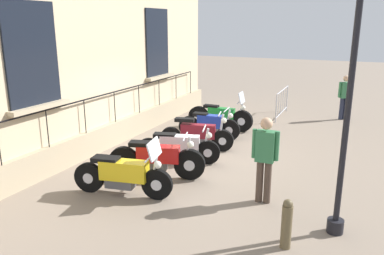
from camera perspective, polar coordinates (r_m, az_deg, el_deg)
The scene contains 12 objects.
ground_plane at distance 10.55m, azimuth -2.00°, elevation -3.95°, with size 60.00×60.00×0.00m, color gray.
motorcycle_yellow at distance 8.06m, azimuth -10.19°, elevation -6.86°, with size 2.14×0.76×1.25m.
motorcycle_red at distance 8.88m, azimuth -5.27°, elevation -4.70°, with size 2.20×0.95×1.03m.
motorcycle_white at distance 9.80m, azimuth -2.03°, elevation -2.82°, with size 2.09×0.87×0.95m.
motorcycle_maroon at distance 10.81m, azimuth 0.73°, elevation -1.15°, with size 2.08×0.74×1.08m.
motorcycle_blue at distance 11.83m, azimuth 2.60°, elevation 0.40°, with size 1.95×0.68×0.97m.
motorcycle_green at distance 12.91m, azimuth 4.26°, elevation 1.65°, with size 2.26×0.54×1.32m.
lamppost at distance 6.38m, azimuth 23.68°, elevation 16.71°, with size 0.38×1.08×5.17m.
crowd_barrier at distance 15.02m, azimuth 13.23°, elevation 3.72°, with size 0.08×2.10×1.05m.
bollard at distance 6.40m, azimuth 13.89°, elevation -13.72°, with size 0.17×0.17×0.84m.
pedestrian_standing at distance 7.60m, azimuth 10.79°, elevation -4.06°, with size 0.53×0.24×1.75m.
pedestrian_walking at distance 15.17m, azimuth 21.76°, elevation 4.52°, with size 0.45×0.39×1.64m.
Camera 1 is at (4.50, -8.88, 3.48)m, focal length 35.86 mm.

